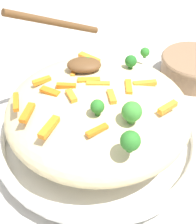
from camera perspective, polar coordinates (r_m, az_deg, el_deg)
name	(u,v)px	position (r m, az deg, el deg)	size (l,w,h in m)	color
ground_plane	(98,145)	(0.56, 0.00, -6.04)	(2.40, 2.40, 0.00)	beige
serving_bowl	(98,136)	(0.54, 0.00, -4.40)	(0.35, 0.35, 0.04)	white
pasta_mound	(98,110)	(0.50, 0.00, 0.39)	(0.30, 0.30, 0.10)	beige
carrot_piece_0	(101,84)	(0.48, 0.51, 5.20)	(0.04, 0.01, 0.01)	orange
carrot_piece_1	(67,84)	(0.48, -5.80, 5.13)	(0.03, 0.01, 0.01)	orange
carrot_piece_2	(74,71)	(0.51, -4.42, 7.50)	(0.03, 0.01, 0.01)	orange
carrot_piece_3	(129,88)	(0.47, 5.65, 4.47)	(0.03, 0.01, 0.01)	orange
carrot_piece_4	(27,113)	(0.44, -12.87, -0.11)	(0.04, 0.01, 0.01)	orange
carrot_piece_5	(16,102)	(0.47, -14.83, 1.82)	(0.04, 0.01, 0.01)	orange
carrot_piece_6	(168,107)	(0.45, 12.66, 0.86)	(0.03, 0.01, 0.01)	orange
carrot_piece_7	(49,127)	(0.42, -8.98, -2.75)	(0.04, 0.01, 0.01)	orange
carrot_piece_8	(42,81)	(0.50, -10.30, 5.70)	(0.03, 0.01, 0.01)	orange
carrot_piece_9	(50,92)	(0.47, -8.82, 3.74)	(0.03, 0.01, 0.01)	orange
carrot_piece_10	(89,58)	(0.55, -1.63, 9.85)	(0.04, 0.01, 0.01)	orange
carrot_piece_11	(95,130)	(0.41, -0.59, -3.34)	(0.03, 0.01, 0.01)	orange
carrot_piece_12	(71,96)	(0.45, -4.92, 3.02)	(0.03, 0.01, 0.01)	orange
carrot_piece_13	(145,83)	(0.49, 8.58, 5.24)	(0.04, 0.01, 0.01)	orange
carrot_piece_14	(112,96)	(0.45, 2.52, 2.87)	(0.03, 0.01, 0.01)	orange
carrot_piece_15	(89,80)	(0.48, -1.70, 5.82)	(0.04, 0.01, 0.01)	orange
broccoli_floret_0	(130,141)	(0.38, 5.97, -5.35)	(0.03, 0.03, 0.03)	#296820
broccoli_floret_1	(131,61)	(0.52, 6.05, 9.24)	(0.02, 0.02, 0.02)	#205B1C
broccoli_floret_2	(132,112)	(0.41, 6.23, 0.03)	(0.03, 0.03, 0.03)	#377928
broccoli_floret_3	(145,52)	(0.56, 8.62, 10.79)	(0.02, 0.02, 0.02)	#296820
broccoli_floret_4	(88,63)	(0.52, -1.91, 9.04)	(0.02, 0.02, 0.02)	#296820
broccoli_floret_5	(101,107)	(0.42, 0.57, 0.95)	(0.02, 0.02, 0.03)	#296820
serving_spoon	(72,47)	(0.52, -4.79, 11.77)	(0.15, 0.15, 0.09)	brown
companion_bowl	(193,66)	(0.73, 17.13, 8.03)	(0.15, 0.15, 0.05)	#8C6B4C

